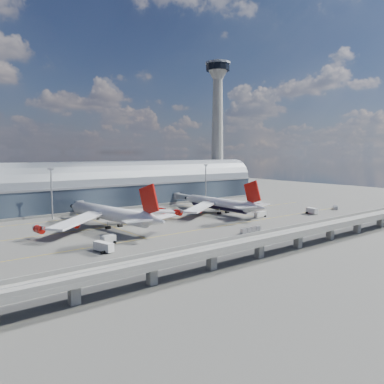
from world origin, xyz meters
TOP-DOWN VIEW (x-y plane):
  - ground at (0.00, 0.00)m, footprint 500.00×500.00m
  - taxi_lines at (0.00, 22.11)m, footprint 200.00×80.12m
  - terminal at (0.00, 77.99)m, footprint 200.00×30.00m
  - control_tower at (85.00, 83.00)m, footprint 19.00×19.00m
  - guideway at (-0.00, -55.00)m, footprint 220.00×8.50m
  - floodlight_mast_left at (-50.00, 55.00)m, footprint 3.00×0.70m
  - floodlight_mast_right at (50.00, 55.00)m, footprint 3.00×0.70m
  - airliner_left at (-35.66, 17.89)m, footprint 66.88×70.37m
  - airliner_right at (29.00, 17.30)m, footprint 59.59×62.26m
  - jet_bridge_left at (-32.50, 53.12)m, footprint 4.40×28.00m
  - jet_bridge_right at (32.46, 51.18)m, footprint 4.40×32.00m
  - service_truck_0 at (-56.22, -18.15)m, footprint 4.54×8.27m
  - service_truck_1 at (-50.04, -8.86)m, footprint 5.77×3.66m
  - service_truck_2 at (36.36, -4.98)m, footprint 8.22×3.21m
  - service_truck_3 at (66.62, -15.05)m, footprint 3.91×7.20m
  - service_truck_4 at (38.77, 28.21)m, footprint 3.53×6.04m
  - service_truck_5 at (-16.03, 32.63)m, footprint 5.32×5.13m
  - cargo_train_0 at (16.91, -38.00)m, footprint 8.33×2.46m
  - cargo_train_1 at (5.78, -27.06)m, footprint 11.54×2.51m
  - cargo_train_2 at (92.31, -13.43)m, footprint 7.70×5.88m

SIDE VIEW (x-z plane):
  - ground at x=0.00m, z-range 0.00..0.00m
  - taxi_lines at x=0.00m, z-range 0.00..0.01m
  - cargo_train_2 at x=92.31m, z-range 0.04..1.85m
  - cargo_train_0 at x=16.91m, z-range 0.04..1.88m
  - cargo_train_1 at x=5.78m, z-range 0.04..1.95m
  - service_truck_5 at x=-16.03m, z-range 0.03..2.61m
  - service_truck_2 at x=36.36m, z-range 0.06..2.96m
  - service_truck_1 at x=-50.04m, z-range 0.01..3.11m
  - service_truck_4 at x=38.77m, z-range 0.01..3.32m
  - service_truck_0 at x=-56.22m, z-range 0.05..3.31m
  - service_truck_3 at x=66.62m, z-range 0.04..3.34m
  - airliner_right at x=29.00m, z-range -4.76..15.02m
  - jet_bridge_left at x=-32.50m, z-range 1.55..8.80m
  - jet_bridge_right at x=32.46m, z-range 1.56..8.81m
  - guideway at x=0.00m, z-range 1.69..8.89m
  - airliner_left at x=-35.66m, z-range -4.60..16.86m
  - terminal at x=0.00m, z-range -2.66..25.34m
  - floodlight_mast_left at x=-50.00m, z-range 0.78..26.48m
  - floodlight_mast_right at x=50.00m, z-range 0.78..26.48m
  - control_tower at x=85.00m, z-range 0.14..103.14m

